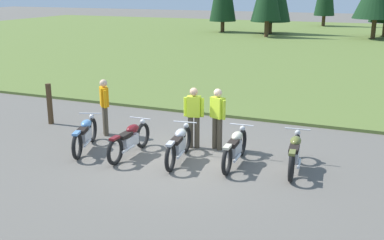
# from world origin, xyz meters

# --- Properties ---
(ground_plane) EXTENTS (140.00, 140.00, 0.00)m
(ground_plane) POSITION_xyz_m (0.00, 0.00, 0.00)
(ground_plane) COLOR #605B54
(grass_moorland) EXTENTS (80.00, 44.00, 0.10)m
(grass_moorland) POSITION_xyz_m (0.00, 26.21, 0.05)
(grass_moorland) COLOR #5B7033
(grass_moorland) RESTS_ON ground
(motorcycle_sky_blue) EXTENTS (0.87, 2.02, 0.88)m
(motorcycle_sky_blue) POSITION_xyz_m (-2.73, -0.29, 0.44)
(motorcycle_sky_blue) COLOR black
(motorcycle_sky_blue) RESTS_ON ground
(motorcycle_maroon) EXTENTS (0.62, 2.10, 0.88)m
(motorcycle_maroon) POSITION_xyz_m (-1.40, -0.23, 0.44)
(motorcycle_maroon) COLOR black
(motorcycle_maroon) RESTS_ON ground
(motorcycle_silver) EXTENTS (0.64, 2.09, 0.88)m
(motorcycle_silver) POSITION_xyz_m (-0.06, -0.10, 0.44)
(motorcycle_silver) COLOR black
(motorcycle_silver) RESTS_ON ground
(motorcycle_cream) EXTENTS (0.62, 2.10, 0.88)m
(motorcycle_cream) POSITION_xyz_m (1.31, 0.22, 0.44)
(motorcycle_cream) COLOR black
(motorcycle_cream) RESTS_ON ground
(motorcycle_olive) EXTENTS (0.62, 2.10, 0.88)m
(motorcycle_olive) POSITION_xyz_m (2.73, 0.40, 0.44)
(motorcycle_olive) COLOR black
(motorcycle_olive) RESTS_ON ground
(rider_in_hivis_vest) EXTENTS (0.40, 0.44, 1.67)m
(rider_in_hivis_vest) POSITION_xyz_m (-2.96, 1.06, 0.95)
(rider_in_hivis_vest) COLOR #4C4233
(rider_in_hivis_vest) RESTS_ON ground
(rider_checking_bike) EXTENTS (0.51, 0.35, 1.67)m
(rider_checking_bike) POSITION_xyz_m (0.51, 1.13, 0.95)
(rider_checking_bike) COLOR #4C4233
(rider_checking_bike) RESTS_ON ground
(rider_near_row_end) EXTENTS (0.54, 0.29, 1.67)m
(rider_near_row_end) POSITION_xyz_m (-0.12, 1.00, 0.95)
(rider_near_row_end) COLOR #4C4233
(rider_near_row_end) RESTS_ON ground
(trail_marker_post) EXTENTS (0.12, 0.12, 1.31)m
(trail_marker_post) POSITION_xyz_m (-5.22, 1.37, 0.65)
(trail_marker_post) COLOR #47331E
(trail_marker_post) RESTS_ON ground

